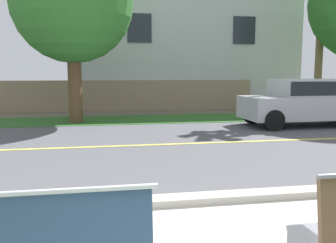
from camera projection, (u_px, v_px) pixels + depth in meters
ground_plane at (135, 135)px, 10.50m from camera, size 140.00×140.00×0.00m
curb_edge at (175, 201)px, 4.99m from camera, size 44.00×0.30×0.11m
street_asphalt at (140, 145)px, 9.04m from camera, size 52.00×8.00×0.01m
road_centre_line at (140, 145)px, 9.04m from camera, size 48.00×0.14×0.01m
far_verge_grass at (125, 120)px, 13.99m from camera, size 48.00×2.80×0.02m
car_silver_far at (308, 100)px, 12.32m from camera, size 4.30×1.86×1.54m
garden_wall at (116, 96)px, 17.30m from camera, size 13.00×0.36×1.40m
house_across_street at (179, 36)px, 20.69m from camera, size 12.11×6.91×7.45m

